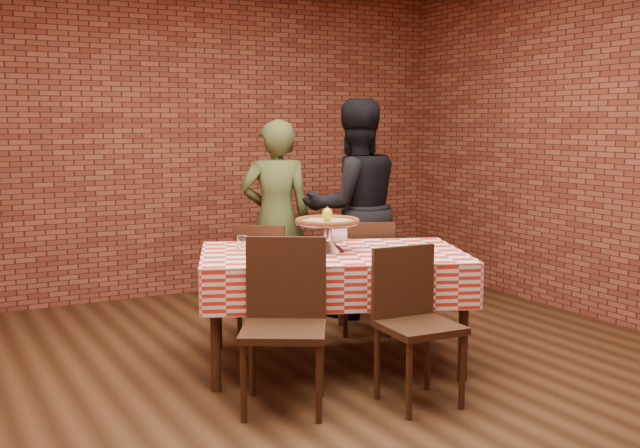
{
  "coord_description": "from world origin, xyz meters",
  "views": [
    {
      "loc": [
        -2.14,
        -3.81,
        1.6
      ],
      "look_at": [
        0.25,
        0.61,
        0.93
      ],
      "focal_mm": 43.05,
      "sensor_mm": 36.0,
      "label": 1
    }
  ],
  "objects_px": {
    "chair_near_right": "(420,328)",
    "diner_black": "(354,208)",
    "pizza": "(327,222)",
    "water_glass_left": "(263,248)",
    "diner_olive": "(276,218)",
    "water_glass_right": "(242,244)",
    "table": "(332,309)",
    "chair_far_right": "(365,276)",
    "chair_near_left": "(284,327)",
    "condiment_caddy": "(338,232)",
    "pizza_stand": "(327,237)",
    "chair_far_left": "(266,279)"
  },
  "relations": [
    {
      "from": "table",
      "to": "chair_near_left",
      "type": "bearing_deg",
      "value": -137.92
    },
    {
      "from": "table",
      "to": "pizza",
      "type": "height_order",
      "value": "pizza"
    },
    {
      "from": "pizza_stand",
      "to": "water_glass_right",
      "type": "distance_m",
      "value": 0.55
    },
    {
      "from": "chair_near_right",
      "to": "chair_far_right",
      "type": "xyz_separation_m",
      "value": [
        0.53,
        1.45,
        -0.01
      ]
    },
    {
      "from": "water_glass_right",
      "to": "chair_far_right",
      "type": "xyz_separation_m",
      "value": [
        1.13,
        0.31,
        -0.38
      ]
    },
    {
      "from": "table",
      "to": "water_glass_right",
      "type": "relative_size",
      "value": 15.67
    },
    {
      "from": "chair_near_right",
      "to": "chair_far_right",
      "type": "height_order",
      "value": "chair_near_right"
    },
    {
      "from": "chair_far_right",
      "to": "diner_black",
      "type": "bearing_deg",
      "value": -88.63
    },
    {
      "from": "pizza_stand",
      "to": "chair_far_left",
      "type": "height_order",
      "value": "pizza_stand"
    },
    {
      "from": "pizza",
      "to": "diner_black",
      "type": "height_order",
      "value": "diner_black"
    },
    {
      "from": "water_glass_left",
      "to": "condiment_caddy",
      "type": "xyz_separation_m",
      "value": [
        0.67,
        0.23,
        0.02
      ]
    },
    {
      "from": "chair_far_left",
      "to": "chair_far_right",
      "type": "distance_m",
      "value": 0.75
    },
    {
      "from": "chair_near_left",
      "to": "diner_black",
      "type": "distance_m",
      "value": 2.23
    },
    {
      "from": "chair_near_left",
      "to": "chair_far_right",
      "type": "height_order",
      "value": "chair_near_left"
    },
    {
      "from": "pizza_stand",
      "to": "chair_far_left",
      "type": "bearing_deg",
      "value": 94.45
    },
    {
      "from": "pizza",
      "to": "chair_far_right",
      "type": "distance_m",
      "value": 0.99
    },
    {
      "from": "pizza",
      "to": "diner_olive",
      "type": "relative_size",
      "value": 0.26
    },
    {
      "from": "pizza",
      "to": "water_glass_left",
      "type": "height_order",
      "value": "pizza"
    },
    {
      "from": "chair_near_right",
      "to": "diner_black",
      "type": "distance_m",
      "value": 2.12
    },
    {
      "from": "pizza",
      "to": "diner_olive",
      "type": "height_order",
      "value": "diner_olive"
    },
    {
      "from": "chair_far_left",
      "to": "water_glass_right",
      "type": "bearing_deg",
      "value": 93.56
    },
    {
      "from": "condiment_caddy",
      "to": "diner_olive",
      "type": "height_order",
      "value": "diner_olive"
    },
    {
      "from": "table",
      "to": "chair_far_right",
      "type": "xyz_separation_m",
      "value": [
        0.61,
        0.59,
        0.06
      ]
    },
    {
      "from": "condiment_caddy",
      "to": "chair_far_left",
      "type": "relative_size",
      "value": 0.18
    },
    {
      "from": "pizza_stand",
      "to": "water_glass_left",
      "type": "relative_size",
      "value": 3.96
    },
    {
      "from": "water_glass_right",
      "to": "chair_far_left",
      "type": "bearing_deg",
      "value": 53.69
    },
    {
      "from": "chair_near_right",
      "to": "diner_black",
      "type": "bearing_deg",
      "value": 72.32
    },
    {
      "from": "condiment_caddy",
      "to": "water_glass_right",
      "type": "bearing_deg",
      "value": -162.8
    },
    {
      "from": "diner_olive",
      "to": "water_glass_right",
      "type": "bearing_deg",
      "value": 74.97
    },
    {
      "from": "condiment_caddy",
      "to": "chair_near_right",
      "type": "relative_size",
      "value": 0.17
    },
    {
      "from": "pizza",
      "to": "pizza_stand",
      "type": "bearing_deg",
      "value": 0.0
    },
    {
      "from": "chair_near_left",
      "to": "diner_olive",
      "type": "height_order",
      "value": "diner_olive"
    },
    {
      "from": "table",
      "to": "water_glass_right",
      "type": "xyz_separation_m",
      "value": [
        -0.52,
        0.28,
        0.44
      ]
    },
    {
      "from": "water_glass_right",
      "to": "pizza",
      "type": "bearing_deg",
      "value": -26.96
    },
    {
      "from": "water_glass_right",
      "to": "table",
      "type": "bearing_deg",
      "value": -28.11
    },
    {
      "from": "pizza",
      "to": "chair_near_right",
      "type": "distance_m",
      "value": 1.03
    },
    {
      "from": "water_glass_right",
      "to": "chair_near_left",
      "type": "xyz_separation_m",
      "value": [
        -0.11,
        -0.84,
        -0.34
      ]
    },
    {
      "from": "chair_near_left",
      "to": "chair_far_left",
      "type": "relative_size",
      "value": 1.1
    },
    {
      "from": "chair_near_right",
      "to": "water_glass_left",
      "type": "bearing_deg",
      "value": 123.82
    },
    {
      "from": "condiment_caddy",
      "to": "chair_near_right",
      "type": "xyz_separation_m",
      "value": [
        -0.12,
        -1.15,
        -0.39
      ]
    },
    {
      "from": "chair_near_left",
      "to": "chair_near_right",
      "type": "relative_size",
      "value": 1.07
    },
    {
      "from": "chair_near_left",
      "to": "table",
      "type": "bearing_deg",
      "value": 72.11
    },
    {
      "from": "chair_far_left",
      "to": "chair_near_right",
      "type": "bearing_deg",
      "value": 135.43
    },
    {
      "from": "pizza",
      "to": "chair_far_left",
      "type": "bearing_deg",
      "value": 94.45
    },
    {
      "from": "pizza",
      "to": "water_glass_right",
      "type": "distance_m",
      "value": 0.57
    },
    {
      "from": "pizza_stand",
      "to": "diner_black",
      "type": "relative_size",
      "value": 0.24
    },
    {
      "from": "water_glass_left",
      "to": "chair_near_right",
      "type": "xyz_separation_m",
      "value": [
        0.55,
        -0.92,
        -0.37
      ]
    },
    {
      "from": "chair_near_left",
      "to": "diner_olive",
      "type": "distance_m",
      "value": 2.18
    },
    {
      "from": "pizza_stand",
      "to": "pizza",
      "type": "bearing_deg",
      "value": 0.0
    },
    {
      "from": "table",
      "to": "water_glass_right",
      "type": "distance_m",
      "value": 0.73
    }
  ]
}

